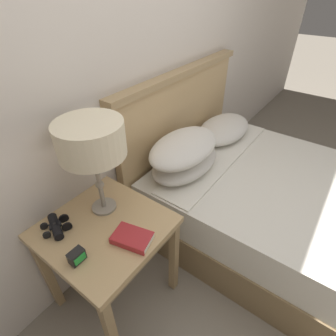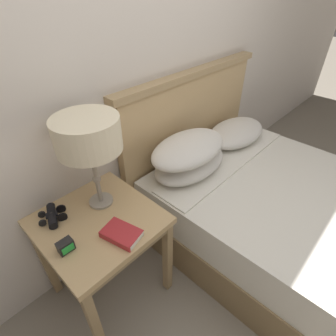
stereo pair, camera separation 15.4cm
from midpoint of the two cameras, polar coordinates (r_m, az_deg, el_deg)
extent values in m
plane|color=gray|center=(1.94, 14.68, -24.66)|extent=(20.00, 20.00, 0.00)
cube|color=silver|center=(1.57, -14.17, 21.95)|extent=(8.00, 0.06, 2.60)
cube|color=tan|center=(1.41, -16.79, -12.58)|extent=(0.58, 0.58, 0.04)
cube|color=#917650|center=(1.45, -16.49, -13.70)|extent=(0.55, 0.55, 0.05)
cube|color=#A4865B|center=(1.50, -15.66, -31.50)|extent=(0.04, 0.04, 0.61)
cube|color=#A4865B|center=(1.65, -1.56, -19.02)|extent=(0.04, 0.04, 0.61)
cube|color=#A4865B|center=(1.76, -27.19, -20.02)|extent=(0.04, 0.04, 0.61)
cube|color=#A4865B|center=(1.89, -14.13, -10.92)|extent=(0.04, 0.04, 0.61)
cube|color=olive|center=(2.17, 22.00, -11.84)|extent=(1.33, 1.85, 0.28)
cube|color=silver|center=(1.99, 23.74, -6.59)|extent=(1.30, 1.81, 0.26)
cube|color=white|center=(2.04, 8.66, 2.60)|extent=(1.28, 0.28, 0.01)
cube|color=tan|center=(2.19, 0.65, 5.69)|extent=(1.40, 0.06, 1.09)
cube|color=#A4865B|center=(1.96, 0.77, 20.13)|extent=(1.46, 0.10, 0.04)
ellipsoid|color=silver|center=(1.84, 1.40, 1.46)|extent=(0.60, 0.36, 0.15)
ellipsoid|color=silver|center=(2.28, 10.16, 8.37)|extent=(0.60, 0.36, 0.15)
ellipsoid|color=silver|center=(1.75, 0.96, 4.48)|extent=(0.60, 0.36, 0.15)
cylinder|color=gray|center=(1.49, -16.66, -8.17)|extent=(0.13, 0.13, 0.01)
cylinder|color=gray|center=(1.38, -17.88, -3.03)|extent=(0.02, 0.02, 0.33)
sphere|color=gray|center=(1.39, -17.75, -3.56)|extent=(0.04, 0.04, 0.04)
cylinder|color=beige|center=(1.24, -19.96, 5.83)|extent=(0.31, 0.31, 0.16)
cube|color=silver|center=(1.30, -11.27, -14.85)|extent=(0.15, 0.20, 0.03)
cube|color=#B2282D|center=(1.29, -11.36, -14.36)|extent=(0.16, 0.20, 0.00)
cube|color=#B2282D|center=(1.27, -12.65, -16.63)|extent=(0.05, 0.18, 0.03)
cylinder|color=black|center=(1.43, -25.96, -12.35)|extent=(0.08, 0.10, 0.04)
cylinder|color=black|center=(1.43, -24.11, -11.75)|extent=(0.05, 0.03, 0.05)
cylinder|color=black|center=(1.43, -27.81, -12.92)|extent=(0.04, 0.02, 0.04)
cylinder|color=black|center=(1.48, -26.40, -10.67)|extent=(0.08, 0.10, 0.04)
cylinder|color=black|center=(1.48, -24.62, -10.10)|extent=(0.05, 0.03, 0.05)
cylinder|color=black|center=(1.48, -28.18, -11.23)|extent=(0.04, 0.02, 0.04)
cube|color=black|center=(1.45, -26.26, -11.29)|extent=(0.07, 0.05, 0.01)
cylinder|color=black|center=(1.45, -26.31, -11.17)|extent=(0.02, 0.02, 0.02)
cube|color=black|center=(1.29, -22.71, -17.48)|extent=(0.07, 0.04, 0.06)
cube|color=green|center=(1.27, -22.08, -18.08)|extent=(0.06, 0.00, 0.04)
camera|label=1|loc=(0.08, -92.86, -2.11)|focal=28.00mm
camera|label=2|loc=(0.08, 87.14, 2.11)|focal=28.00mm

